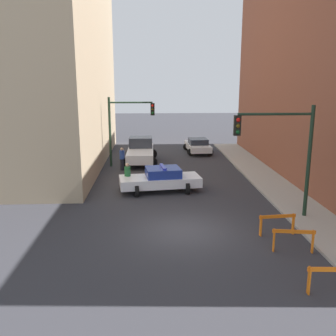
# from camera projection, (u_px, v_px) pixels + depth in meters

# --- Properties ---
(ground_plane) EXTENTS (120.00, 120.00, 0.00)m
(ground_plane) POSITION_uv_depth(u_px,v_px,m) (183.00, 231.00, 16.24)
(ground_plane) COLOR #2D2D33
(sidewalk_right) EXTENTS (2.40, 44.00, 0.12)m
(sidewalk_right) POSITION_uv_depth(u_px,v_px,m) (323.00, 227.00, 16.51)
(sidewalk_right) COLOR #9E998E
(sidewalk_right) RESTS_ON ground_plane
(building_corner_left) EXTENTS (14.00, 20.00, 14.02)m
(building_corner_left) POSITION_uv_depth(u_px,v_px,m) (6.00, 72.00, 27.70)
(building_corner_left) COLOR tan
(building_corner_left) RESTS_ON ground_plane
(traffic_light_near) EXTENTS (3.64, 0.35, 5.20)m
(traffic_light_near) POSITION_uv_depth(u_px,v_px,m) (285.00, 145.00, 16.98)
(traffic_light_near) COLOR black
(traffic_light_near) RESTS_ON sidewalk_right
(traffic_light_far) EXTENTS (3.44, 0.35, 5.20)m
(traffic_light_far) POSITION_uv_depth(u_px,v_px,m) (124.00, 122.00, 27.80)
(traffic_light_far) COLOR black
(traffic_light_far) RESTS_ON ground_plane
(police_car) EXTENTS (4.90, 2.76, 1.52)m
(police_car) POSITION_uv_depth(u_px,v_px,m) (161.00, 179.00, 21.97)
(police_car) COLOR white
(police_car) RESTS_ON ground_plane
(white_truck) EXTENTS (2.68, 5.42, 1.90)m
(white_truck) POSITION_uv_depth(u_px,v_px,m) (141.00, 151.00, 29.73)
(white_truck) COLOR silver
(white_truck) RESTS_ON ground_plane
(parked_car_near) EXTENTS (2.42, 4.39, 1.31)m
(parked_car_near) POSITION_uv_depth(u_px,v_px,m) (198.00, 145.00, 33.68)
(parked_car_near) COLOR silver
(parked_car_near) RESTS_ON ground_plane
(pedestrian_crossing) EXTENTS (0.51, 0.51, 1.66)m
(pedestrian_crossing) POSITION_uv_depth(u_px,v_px,m) (128.00, 176.00, 22.08)
(pedestrian_crossing) COLOR black
(pedestrian_crossing) RESTS_ON ground_plane
(pedestrian_corner) EXTENTS (0.41, 0.41, 1.66)m
(pedestrian_corner) POSITION_uv_depth(u_px,v_px,m) (122.00, 158.00, 27.12)
(pedestrian_corner) COLOR black
(pedestrian_corner) RESTS_ON ground_plane
(barrier_front) EXTENTS (1.60, 0.26, 0.90)m
(barrier_front) POSITION_uv_depth(u_px,v_px,m) (333.00, 276.00, 11.31)
(barrier_front) COLOR orange
(barrier_front) RESTS_ON ground_plane
(barrier_mid) EXTENTS (1.59, 0.37, 0.90)m
(barrier_mid) POSITION_uv_depth(u_px,v_px,m) (294.00, 237.00, 14.13)
(barrier_mid) COLOR orange
(barrier_mid) RESTS_ON ground_plane
(barrier_back) EXTENTS (1.60, 0.30, 0.90)m
(barrier_back) POSITION_uv_depth(u_px,v_px,m) (277.00, 221.00, 15.71)
(barrier_back) COLOR orange
(barrier_back) RESTS_ON ground_plane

